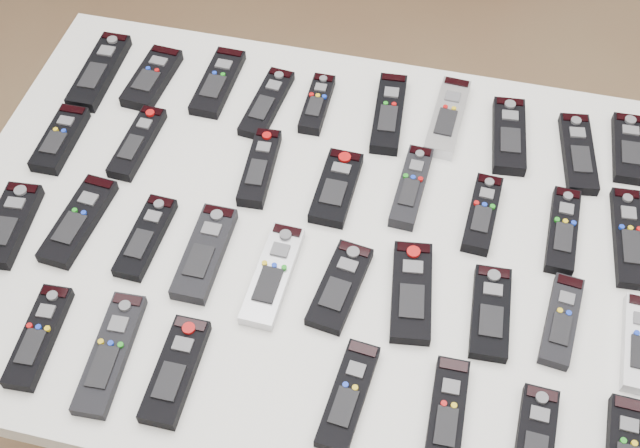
% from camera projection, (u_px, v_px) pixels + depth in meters
% --- Properties ---
extents(ground, '(4.00, 4.00, 0.00)m').
position_uv_depth(ground, '(308.00, 383.00, 2.02)').
color(ground, '#8A6246').
rests_on(ground, ground).
extents(table, '(1.25, 0.88, 0.78)m').
position_uv_depth(table, '(320.00, 251.00, 1.39)').
color(table, white).
rests_on(table, ground).
extents(remote_0, '(0.06, 0.20, 0.02)m').
position_uv_depth(remote_0, '(99.00, 71.00, 1.56)').
color(remote_0, black).
rests_on(remote_0, table).
extents(remote_1, '(0.07, 0.16, 0.02)m').
position_uv_depth(remote_1, '(152.00, 78.00, 1.55)').
color(remote_1, black).
rests_on(remote_1, table).
extents(remote_2, '(0.06, 0.18, 0.02)m').
position_uv_depth(remote_2, '(218.00, 82.00, 1.54)').
color(remote_2, black).
rests_on(remote_2, table).
extents(remote_3, '(0.07, 0.18, 0.02)m').
position_uv_depth(remote_3, '(267.00, 103.00, 1.51)').
color(remote_3, black).
rests_on(remote_3, table).
extents(remote_4, '(0.04, 0.14, 0.02)m').
position_uv_depth(remote_4, '(317.00, 104.00, 1.51)').
color(remote_4, black).
rests_on(remote_4, table).
extents(remote_5, '(0.07, 0.19, 0.02)m').
position_uv_depth(remote_5, '(389.00, 113.00, 1.49)').
color(remote_5, black).
rests_on(remote_5, table).
extents(remote_6, '(0.06, 0.19, 0.02)m').
position_uv_depth(remote_6, '(448.00, 117.00, 1.48)').
color(remote_6, '#B7B7BC').
rests_on(remote_6, table).
extents(remote_7, '(0.07, 0.18, 0.02)m').
position_uv_depth(remote_7, '(509.00, 136.00, 1.46)').
color(remote_7, black).
rests_on(remote_7, table).
extents(remote_8, '(0.08, 0.19, 0.02)m').
position_uv_depth(remote_8, '(578.00, 153.00, 1.43)').
color(remote_8, black).
rests_on(remote_8, table).
extents(remote_9, '(0.06, 0.16, 0.02)m').
position_uv_depth(remote_9, '(629.00, 148.00, 1.44)').
color(remote_9, black).
rests_on(remote_9, table).
extents(remote_10, '(0.05, 0.15, 0.02)m').
position_uv_depth(remote_10, '(60.00, 139.00, 1.45)').
color(remote_10, black).
rests_on(remote_10, table).
extents(remote_11, '(0.05, 0.17, 0.02)m').
position_uv_depth(remote_11, '(137.00, 143.00, 1.45)').
color(remote_11, black).
rests_on(remote_11, table).
extents(remote_12, '(0.06, 0.17, 0.02)m').
position_uv_depth(remote_12, '(260.00, 167.00, 1.41)').
color(remote_12, black).
rests_on(remote_12, table).
extents(remote_13, '(0.07, 0.16, 0.02)m').
position_uv_depth(remote_13, '(336.00, 188.00, 1.38)').
color(remote_13, black).
rests_on(remote_13, table).
extents(remote_14, '(0.05, 0.17, 0.02)m').
position_uv_depth(remote_14, '(411.00, 187.00, 1.38)').
color(remote_14, black).
rests_on(remote_14, table).
extents(remote_15, '(0.05, 0.16, 0.02)m').
position_uv_depth(remote_15, '(482.00, 214.00, 1.35)').
color(remote_15, black).
rests_on(remote_15, table).
extents(remote_16, '(0.05, 0.17, 0.02)m').
position_uv_depth(remote_16, '(563.00, 230.00, 1.33)').
color(remote_16, black).
rests_on(remote_16, table).
extents(remote_17, '(0.06, 0.20, 0.02)m').
position_uv_depth(remote_17, '(628.00, 237.00, 1.32)').
color(remote_17, black).
rests_on(remote_17, table).
extents(remote_18, '(0.07, 0.17, 0.02)m').
position_uv_depth(remote_18, '(9.00, 225.00, 1.33)').
color(remote_18, black).
rests_on(remote_18, table).
extents(remote_19, '(0.07, 0.19, 0.02)m').
position_uv_depth(remote_19, '(79.00, 221.00, 1.34)').
color(remote_19, black).
rests_on(remote_19, table).
extents(remote_20, '(0.06, 0.16, 0.02)m').
position_uv_depth(remote_20, '(146.00, 237.00, 1.32)').
color(remote_20, black).
rests_on(remote_20, table).
extents(remote_21, '(0.06, 0.18, 0.02)m').
position_uv_depth(remote_21, '(205.00, 253.00, 1.30)').
color(remote_21, black).
rests_on(remote_21, table).
extents(remote_22, '(0.06, 0.19, 0.02)m').
position_uv_depth(remote_22, '(273.00, 275.00, 1.28)').
color(remote_22, '#B7B7BC').
rests_on(remote_22, table).
extents(remote_23, '(0.08, 0.17, 0.02)m').
position_uv_depth(remote_23, '(340.00, 286.00, 1.26)').
color(remote_23, black).
rests_on(remote_23, table).
extents(remote_24, '(0.08, 0.18, 0.02)m').
position_uv_depth(remote_24, '(412.00, 292.00, 1.26)').
color(remote_24, black).
rests_on(remote_24, table).
extents(remote_25, '(0.06, 0.16, 0.02)m').
position_uv_depth(remote_25, '(491.00, 313.00, 1.23)').
color(remote_25, black).
rests_on(remote_25, table).
extents(remote_26, '(0.06, 0.16, 0.02)m').
position_uv_depth(remote_26, '(561.00, 321.00, 1.22)').
color(remote_26, black).
rests_on(remote_26, table).
extents(remote_27, '(0.05, 0.16, 0.02)m').
position_uv_depth(remote_27, '(638.00, 343.00, 1.20)').
color(remote_27, silver).
rests_on(remote_27, table).
extents(remote_29, '(0.06, 0.17, 0.02)m').
position_uv_depth(remote_29, '(39.00, 337.00, 1.21)').
color(remote_29, black).
rests_on(remote_29, table).
extents(remote_30, '(0.06, 0.20, 0.02)m').
position_uv_depth(remote_30, '(110.00, 353.00, 1.19)').
color(remote_30, black).
rests_on(remote_30, table).
extents(remote_31, '(0.06, 0.17, 0.02)m').
position_uv_depth(remote_31, '(176.00, 371.00, 1.17)').
color(remote_31, black).
rests_on(remote_31, table).
extents(remote_32, '(0.06, 0.17, 0.02)m').
position_uv_depth(remote_32, '(348.00, 395.00, 1.15)').
color(remote_32, black).
rests_on(remote_32, table).
extents(remote_33, '(0.05, 0.17, 0.02)m').
position_uv_depth(remote_33, '(447.00, 414.00, 1.13)').
color(remote_33, black).
rests_on(remote_33, table).
extents(remote_34, '(0.06, 0.16, 0.02)m').
position_uv_depth(remote_34, '(535.00, 440.00, 1.11)').
color(remote_34, black).
rests_on(remote_34, table).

